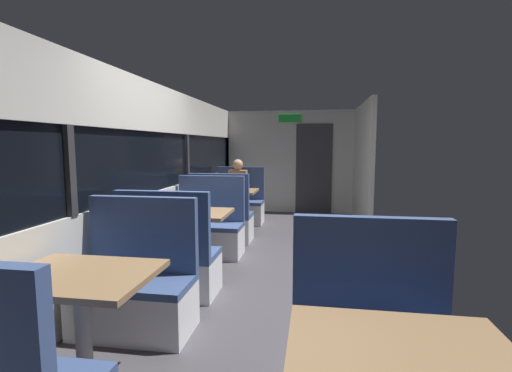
{
  "coord_description": "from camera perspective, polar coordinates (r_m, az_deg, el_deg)",
  "views": [
    {
      "loc": [
        0.54,
        -4.09,
        1.54
      ],
      "look_at": [
        -0.43,
        2.07,
        0.83
      ],
      "focal_mm": 25.55,
      "sensor_mm": 36.0,
      "label": 1
    }
  ],
  "objects": [
    {
      "name": "bench_far_window_facing_entry",
      "position": [
        7.2,
        -2.65,
        -3.2
      ],
      "size": [
        0.95,
        0.5,
        1.1
      ],
      "color": "silver",
      "rests_on": "ground_plane"
    },
    {
      "name": "bench_far_window_facing_end",
      "position": [
        5.86,
        -5.41,
        -5.47
      ],
      "size": [
        0.95,
        0.5,
        1.1
      ],
      "color": "silver",
      "rests_on": "ground_plane"
    },
    {
      "name": "seated_passenger",
      "position": [
        7.1,
        -2.78,
        -1.64
      ],
      "size": [
        0.47,
        0.55,
        1.26
      ],
      "color": "#26262D",
      "rests_on": "ground_plane"
    },
    {
      "name": "carriage_window_panel_left",
      "position": [
        4.57,
        -16.88,
        0.8
      ],
      "size": [
        0.09,
        8.48,
        2.3
      ],
      "color": "beige",
      "rests_on": "ground_plane"
    },
    {
      "name": "dining_table_mid_window",
      "position": [
        4.46,
        -10.01,
        -5.25
      ],
      "size": [
        0.9,
        0.7,
        0.74
      ],
      "color": "#9E9EA3",
      "rests_on": "ground_plane"
    },
    {
      "name": "bench_mid_window_facing_end",
      "position": [
        3.91,
        -13.31,
        -11.74
      ],
      "size": [
        0.95,
        0.5,
        1.1
      ],
      "color": "silver",
      "rests_on": "ground_plane"
    },
    {
      "name": "coffee_cup_primary",
      "position": [
        6.52,
        -2.87,
        -0.16
      ],
      "size": [
        0.07,
        0.07,
        0.09
      ],
      "color": "#26598C",
      "rests_on": "dining_table_far_window"
    },
    {
      "name": "ground_plane",
      "position": [
        4.41,
        1.43,
        -14.08
      ],
      "size": [
        3.3,
        9.2,
        0.02
      ],
      "primitive_type": "cube",
      "color": "#423F44"
    },
    {
      "name": "bench_mid_window_facing_entry",
      "position": [
        5.18,
        -7.42,
        -7.09
      ],
      "size": [
        0.95,
        0.5,
        1.1
      ],
      "color": "silver",
      "rests_on": "ground_plane"
    },
    {
      "name": "carriage_aisle_panel_right",
      "position": [
        7.16,
        16.29,
        3.11
      ],
      "size": [
        0.08,
        2.4,
        2.3
      ],
      "primitive_type": "cube",
      "color": "beige",
      "rests_on": "ground_plane"
    },
    {
      "name": "bench_near_window_facing_entry",
      "position": [
        3.29,
        -18.27,
        -15.45
      ],
      "size": [
        0.95,
        0.5,
        1.1
      ],
      "color": "silver",
      "rests_on": "ground_plane"
    },
    {
      "name": "dining_table_far_window",
      "position": [
        6.47,
        -3.91,
        -1.51
      ],
      "size": [
        0.9,
        0.7,
        0.74
      ],
      "color": "#9E9EA3",
      "rests_on": "ground_plane"
    },
    {
      "name": "dining_table_near_window",
      "position": [
        2.62,
        -25.72,
        -14.24
      ],
      "size": [
        0.9,
        0.7,
        0.74
      ],
      "color": "#9E9EA3",
      "rests_on": "ground_plane"
    },
    {
      "name": "carriage_end_bulkhead",
      "position": [
        8.31,
        5.66,
        3.69
      ],
      "size": [
        2.9,
        0.11,
        2.3
      ],
      "color": "beige",
      "rests_on": "ground_plane"
    },
    {
      "name": "bench_front_aisle_facing_entry",
      "position": [
        2.45,
        17.63,
        -23.41
      ],
      "size": [
        0.95,
        0.5,
        1.1
      ],
      "color": "silver",
      "rests_on": "ground_plane"
    }
  ]
}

